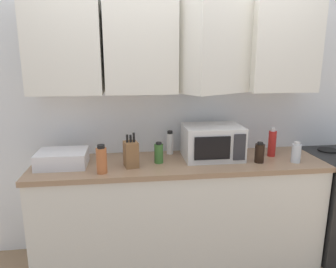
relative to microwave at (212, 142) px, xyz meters
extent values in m
cube|color=white|center=(-0.29, 0.28, 0.26)|extent=(3.24, 0.06, 2.60)
cube|color=white|center=(-1.16, 0.10, 0.79)|extent=(0.56, 0.33, 0.75)
cube|color=white|center=(-0.58, 0.10, 0.79)|extent=(0.56, 0.33, 0.75)
cube|color=white|center=(0.00, 0.06, 0.79)|extent=(0.65, 0.56, 0.75)
cube|color=white|center=(0.59, 0.10, 0.79)|extent=(0.56, 0.33, 0.75)
cube|color=white|center=(-0.29, -0.05, -0.61)|extent=(2.34, 0.60, 0.86)
cube|color=#9E7A5B|center=(-0.29, -0.05, -0.16)|extent=(2.37, 0.63, 0.04)
cylinder|color=black|center=(1.11, 0.07, -0.13)|extent=(0.18, 0.18, 0.01)
cube|color=silver|center=(0.00, 0.00, 0.00)|extent=(0.48, 0.36, 0.28)
cube|color=black|center=(-0.05, -0.18, 0.00)|extent=(0.29, 0.01, 0.18)
cube|color=#2D2D33|center=(0.17, -0.18, 0.00)|extent=(0.10, 0.01, 0.21)
cube|color=silver|center=(-1.22, -0.05, -0.08)|extent=(0.38, 0.30, 0.12)
cube|color=brown|center=(-0.68, -0.13, -0.04)|extent=(0.12, 0.14, 0.20)
cylinder|color=black|center=(-0.71, -0.14, 0.09)|extent=(0.02, 0.02, 0.06)
cylinder|color=black|center=(-0.68, -0.14, 0.09)|extent=(0.02, 0.02, 0.06)
cylinder|color=black|center=(-0.66, -0.14, 0.10)|extent=(0.02, 0.02, 0.07)
cylinder|color=#BC6638|center=(-0.90, -0.25, -0.05)|extent=(0.08, 0.08, 0.19)
cylinder|color=black|center=(-0.90, -0.25, 0.06)|extent=(0.06, 0.06, 0.03)
cylinder|color=silver|center=(0.65, -0.20, -0.06)|extent=(0.08, 0.08, 0.15)
cylinder|color=silver|center=(0.65, -0.20, 0.02)|extent=(0.05, 0.05, 0.02)
cylinder|color=#386B2D|center=(-0.46, -0.07, -0.06)|extent=(0.07, 0.07, 0.15)
cylinder|color=black|center=(-0.46, -0.07, 0.02)|extent=(0.05, 0.05, 0.02)
cylinder|color=red|center=(0.52, -0.01, -0.03)|extent=(0.07, 0.07, 0.22)
cylinder|color=silver|center=(0.52, -0.01, 0.09)|extent=(0.04, 0.04, 0.03)
cylinder|color=black|center=(0.35, -0.16, -0.06)|extent=(0.08, 0.08, 0.15)
cylinder|color=black|center=(0.35, -0.16, 0.02)|extent=(0.05, 0.05, 0.02)
cylinder|color=white|center=(-0.34, 0.16, -0.05)|extent=(0.06, 0.06, 0.18)
cylinder|color=black|center=(-0.34, 0.16, 0.06)|extent=(0.05, 0.05, 0.02)
camera|label=1|loc=(-0.69, -2.49, 0.69)|focal=33.80mm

